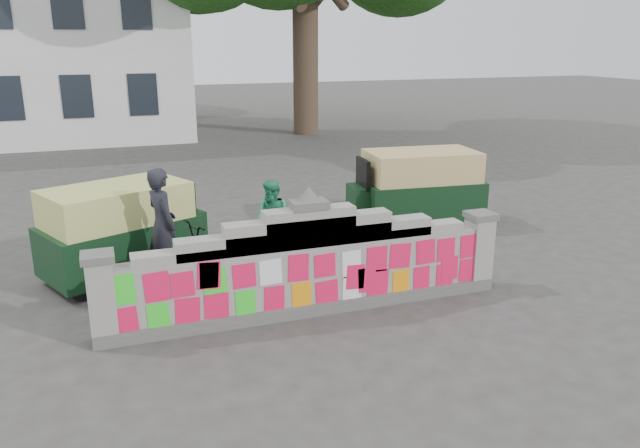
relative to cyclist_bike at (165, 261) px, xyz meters
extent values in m
plane|color=#383533|center=(2.00, -1.56, -0.55)|extent=(100.00, 100.00, 0.00)
cube|color=#4C4C49|center=(2.00, -1.56, -0.45)|extent=(6.40, 0.42, 0.20)
cube|color=gray|center=(2.00, -1.56, 0.05)|extent=(6.40, 0.32, 1.00)
cube|color=gray|center=(2.00, -1.56, 0.62)|extent=(5.20, 0.32, 0.14)
cube|color=gray|center=(2.00, -1.56, 0.69)|extent=(4.00, 0.32, 0.28)
cube|color=gray|center=(2.00, -1.56, 0.77)|extent=(2.60, 0.32, 0.44)
cube|color=gray|center=(2.00, -1.56, 0.84)|extent=(1.40, 0.32, 0.58)
cube|color=#4C4C49|center=(2.00, -1.56, 1.19)|extent=(0.55, 0.36, 0.12)
cone|color=#4C4C49|center=(2.00, -1.56, 1.35)|extent=(0.36, 0.36, 0.22)
cube|color=gray|center=(-1.02, -1.56, 0.07)|extent=(0.36, 0.40, 1.24)
cube|color=#4C4C49|center=(-1.02, -1.56, 0.73)|extent=(0.44, 0.44, 0.10)
cube|color=gray|center=(5.02, -1.56, 0.07)|extent=(0.36, 0.40, 1.24)
cube|color=#4C4C49|center=(5.02, -1.56, 0.73)|extent=(0.44, 0.44, 0.10)
cylinder|color=#38281E|center=(8.00, 16.44, 2.45)|extent=(1.10, 1.10, 6.00)
imported|color=black|center=(0.00, 0.00, 0.00)|extent=(2.23, 1.38, 1.11)
imported|color=black|center=(0.00, 0.00, 0.38)|extent=(0.65, 0.79, 1.88)
imported|color=#289564|center=(2.18, 1.11, 0.20)|extent=(0.91, 0.93, 1.52)
cube|color=black|center=(-0.66, 1.04, 0.03)|extent=(2.90, 2.31, 0.85)
cube|color=#C2C468|center=(-0.66, 1.04, 0.78)|extent=(2.69, 2.18, 0.64)
cube|color=black|center=(0.55, 1.59, 0.03)|extent=(0.79, 0.90, 0.75)
cube|color=black|center=(0.55, 1.59, 0.67)|extent=(0.38, 0.72, 0.64)
cylinder|color=black|center=(0.65, 1.63, -0.29)|extent=(0.54, 0.33, 0.53)
cylinder|color=black|center=(-1.30, 0.11, -0.29)|extent=(0.54, 0.33, 0.53)
cylinder|color=black|center=(-1.78, 1.18, -0.29)|extent=(0.54, 0.33, 0.53)
cube|color=black|center=(5.90, 2.08, 0.05)|extent=(2.76, 1.68, 0.88)
cube|color=tan|center=(5.90, 2.08, 0.82)|extent=(2.54, 1.61, 0.66)
cube|color=black|center=(4.54, 2.22, 0.05)|extent=(0.62, 0.82, 0.77)
cube|color=black|center=(4.54, 2.22, 0.71)|extent=(0.16, 0.77, 0.66)
cylinder|color=black|center=(4.43, 2.23, -0.28)|extent=(0.56, 0.19, 0.55)
cylinder|color=black|center=(6.94, 2.58, -0.28)|extent=(0.56, 0.19, 0.55)
cylinder|color=black|center=(6.82, 1.38, -0.28)|extent=(0.56, 0.19, 0.55)
camera|label=1|loc=(-0.88, -10.03, 3.56)|focal=35.00mm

